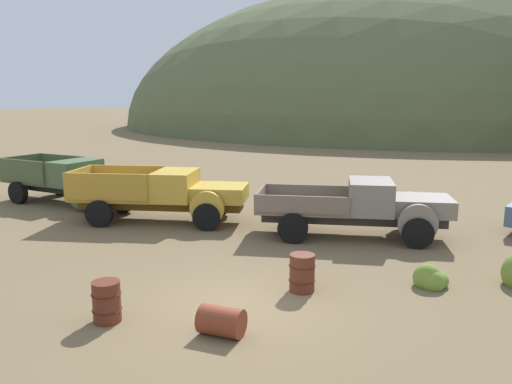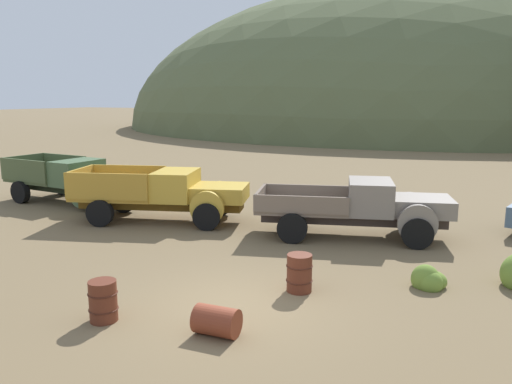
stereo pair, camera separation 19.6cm
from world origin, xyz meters
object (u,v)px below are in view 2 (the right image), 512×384
(truck_weathered_green, at_px, (75,180))
(truck_primer_gray, at_px, (367,208))
(oil_drum_spare, at_px, (299,273))
(oil_drum_foreground, at_px, (103,301))
(truck_faded_yellow, at_px, (172,194))
(oil_drum_tipped, at_px, (217,321))

(truck_weathered_green, relative_size, truck_primer_gray, 0.93)
(oil_drum_spare, bearing_deg, oil_drum_foreground, -132.67)
(truck_primer_gray, bearing_deg, truck_faded_yellow, 171.32)
(truck_weathered_green, height_order, oil_drum_spare, truck_weathered_green)
(truck_faded_yellow, relative_size, oil_drum_tipped, 7.43)
(truck_weathered_green, relative_size, truck_faded_yellow, 0.91)
(truck_weathered_green, height_order, truck_primer_gray, truck_weathered_green)
(truck_weathered_green, xyz_separation_m, oil_drum_tipped, (11.74, -7.99, -0.74))
(oil_drum_tipped, bearing_deg, truck_weathered_green, 145.74)
(truck_weathered_green, xyz_separation_m, oil_drum_spare, (12.35, -5.18, -0.58))
(truck_primer_gray, xyz_separation_m, oil_drum_tipped, (-0.87, -8.19, -0.70))
(truck_weathered_green, distance_m, oil_drum_tipped, 14.22)
(truck_weathered_green, height_order, truck_faded_yellow, same)
(truck_weathered_green, distance_m, oil_drum_foreground, 12.60)
(oil_drum_tipped, bearing_deg, truck_faded_yellow, 130.46)
(truck_faded_yellow, relative_size, truck_primer_gray, 1.02)
(truck_primer_gray, height_order, oil_drum_foreground, truck_primer_gray)
(oil_drum_spare, relative_size, oil_drum_tipped, 1.01)
(truck_weathered_green, xyz_separation_m, truck_faded_yellow, (5.60, -0.80, -0.01))
(truck_faded_yellow, height_order, oil_drum_tipped, truck_faded_yellow)
(truck_weathered_green, bearing_deg, oil_drum_foreground, -39.38)
(truck_faded_yellow, distance_m, truck_primer_gray, 7.07)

